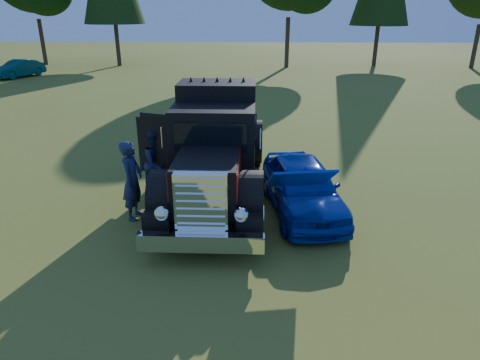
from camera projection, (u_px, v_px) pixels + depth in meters
The scene contains 6 objects.
ground at pixel (194, 230), 9.98m from camera, with size 120.00×120.00×0.00m, color #405D1B.
diamond_t_truck at pixel (215, 154), 11.19m from camera, with size 3.33×7.16×3.00m.
hotrod_coupe at pixel (302, 186), 10.67m from camera, with size 2.18×4.32×1.89m.
spectator_near at pixel (132, 181), 10.23m from camera, with size 0.72×0.47×1.96m, color #1B1F3F.
spectator_far at pixel (157, 163), 11.51m from camera, with size 0.91×0.71×1.86m, color #1C2743.
distant_teal_car at pixel (19, 69), 31.95m from camera, with size 1.35×3.86×1.27m, color #0A353D.
Camera 1 is at (1.40, -8.77, 4.81)m, focal length 32.00 mm.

